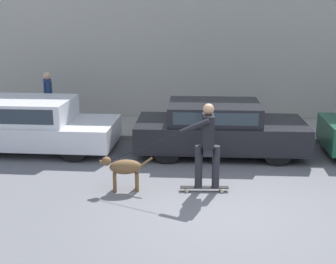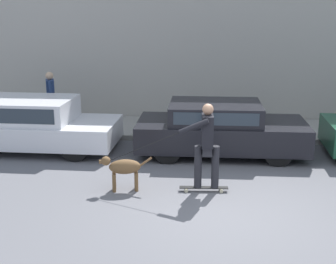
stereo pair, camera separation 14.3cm
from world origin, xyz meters
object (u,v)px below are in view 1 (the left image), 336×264
(skateboarder, at_px, (207,142))
(dog, at_px, (124,168))
(parked_car_0, at_px, (29,125))
(pedestrian_with_bag, at_px, (48,97))
(parked_car_1, at_px, (219,129))

(skateboarder, bearing_deg, dog, -0.19)
(parked_car_0, height_order, skateboarder, skateboarder)
(parked_car_0, bearing_deg, dog, -41.11)
(parked_car_0, xyz_separation_m, skateboarder, (4.32, -2.41, 0.35))
(skateboarder, relative_size, pedestrian_with_bag, 1.51)
(parked_car_0, distance_m, skateboarder, 4.96)
(parked_car_1, bearing_deg, parked_car_0, 179.50)
(pedestrian_with_bag, bearing_deg, dog, -76.75)
(parked_car_1, height_order, pedestrian_with_bag, pedestrian_with_bag)
(dog, relative_size, skateboarder, 0.43)
(dog, bearing_deg, parked_car_0, -52.51)
(pedestrian_with_bag, bearing_deg, parked_car_1, -41.24)
(skateboarder, distance_m, pedestrian_with_bag, 6.12)
(dog, bearing_deg, parked_car_1, -137.57)
(parked_car_1, height_order, dog, parked_car_1)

